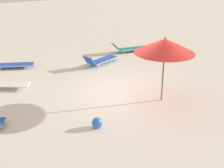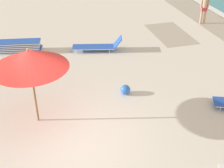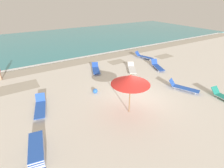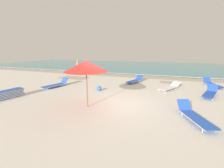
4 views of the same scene
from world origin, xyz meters
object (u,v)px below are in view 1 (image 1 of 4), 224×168
object	(u,v)px
sun_lounger_mid_beach_solo	(2,84)
beach_ball	(97,123)
beach_umbrella	(165,46)
sun_lounger_mid_beach_pair_b	(130,48)
sun_lounger_near_water_left	(11,64)
sun_lounger_mid_beach_pair_a	(101,60)

from	to	relation	value
sun_lounger_mid_beach_solo	beach_ball	xyz separation A→B (m)	(-4.80, -2.01, -0.03)
beach_umbrella	sun_lounger_mid_beach_solo	size ratio (longest dim) A/B	1.09
sun_lounger_mid_beach_pair_b	beach_ball	distance (m)	8.75
beach_umbrella	sun_lounger_near_water_left	bearing A→B (deg)	32.93
beach_umbrella	beach_ball	distance (m)	3.68
sun_lounger_near_water_left	sun_lounger_mid_beach_pair_b	xyz separation A→B (m)	(-0.34, -6.60, -0.01)
sun_lounger_mid_beach_solo	beach_ball	distance (m)	5.21
sun_lounger_mid_beach_solo	sun_lounger_mid_beach_pair_a	size ratio (longest dim) A/B	1.02
sun_lounger_mid_beach_solo	sun_lounger_mid_beach_pair_b	world-z (taller)	sun_lounger_mid_beach_pair_b
sun_lounger_mid_beach_pair_a	sun_lounger_mid_beach_pair_b	bearing A→B (deg)	-87.23
beach_umbrella	sun_lounger_near_water_left	world-z (taller)	beach_umbrella
sun_lounger_mid_beach_solo	sun_lounger_near_water_left	bearing A→B (deg)	11.20
sun_lounger_near_water_left	beach_ball	world-z (taller)	sun_lounger_near_water_left
sun_lounger_near_water_left	sun_lounger_mid_beach_solo	xyz separation A→B (m)	(-2.41, 0.85, -0.02)
beach_umbrella	sun_lounger_mid_beach_pair_a	bearing A→B (deg)	0.96
beach_umbrella	sun_lounger_near_water_left	xyz separation A→B (m)	(6.51, 4.21, -1.89)
beach_umbrella	sun_lounger_near_water_left	distance (m)	7.98
sun_lounger_mid_beach_solo	sun_lounger_mid_beach_pair_a	world-z (taller)	sun_lounger_mid_beach_pair_a
sun_lounger_near_water_left	sun_lounger_mid_beach_solo	world-z (taller)	sun_lounger_near_water_left
sun_lounger_near_water_left	sun_lounger_mid_beach_pair_a	xyz separation A→B (m)	(-1.54, -4.13, -0.00)
beach_umbrella	sun_lounger_mid_beach_pair_a	world-z (taller)	beach_umbrella
sun_lounger_near_water_left	sun_lounger_mid_beach_pair_b	bearing A→B (deg)	-71.75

